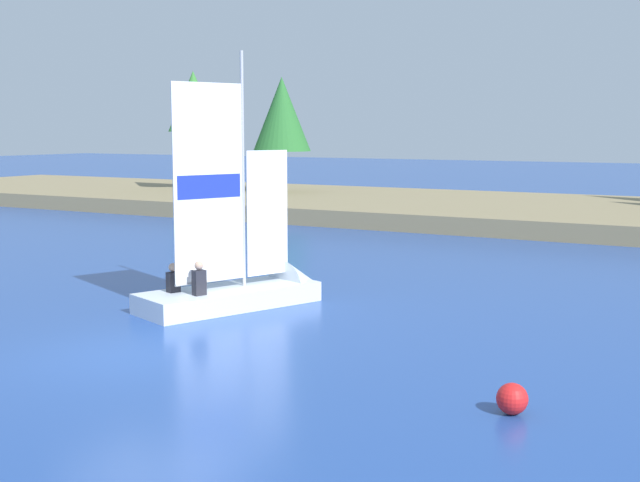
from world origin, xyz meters
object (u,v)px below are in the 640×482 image
(sailboat, at_px, (256,286))
(channel_buoy, at_px, (512,399))
(shoreline_tree_left, at_px, (193,102))
(shoreline_tree_midleft, at_px, (282,114))

(sailboat, distance_m, channel_buoy, 9.28)
(shoreline_tree_left, xyz_separation_m, channel_buoy, (27.02, -27.50, -5.50))
(shoreline_tree_left, distance_m, shoreline_tree_midleft, 5.71)
(shoreline_tree_midleft, distance_m, channel_buoy, 35.58)
(shoreline_tree_midleft, xyz_separation_m, sailboat, (13.55, -23.06, -4.59))
(shoreline_tree_left, relative_size, sailboat, 1.04)
(channel_buoy, bearing_deg, shoreline_tree_midleft, 127.33)
(sailboat, height_order, channel_buoy, sailboat)
(shoreline_tree_left, xyz_separation_m, sailboat, (19.19, -22.53, -5.31))
(channel_buoy, bearing_deg, shoreline_tree_left, 134.50)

